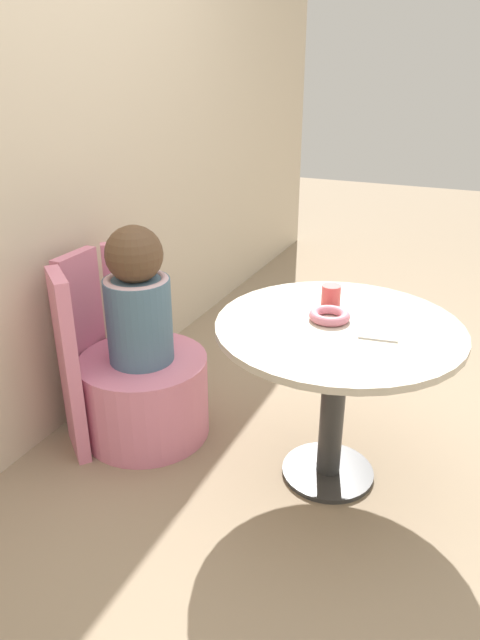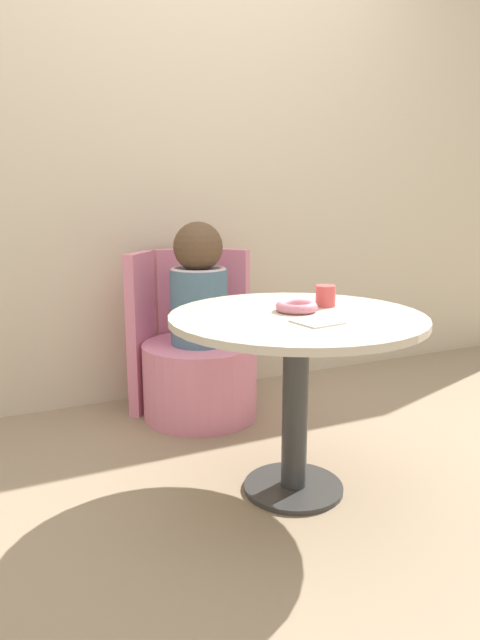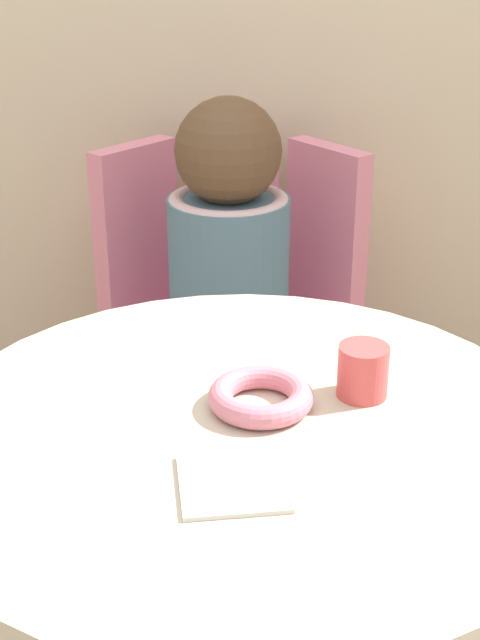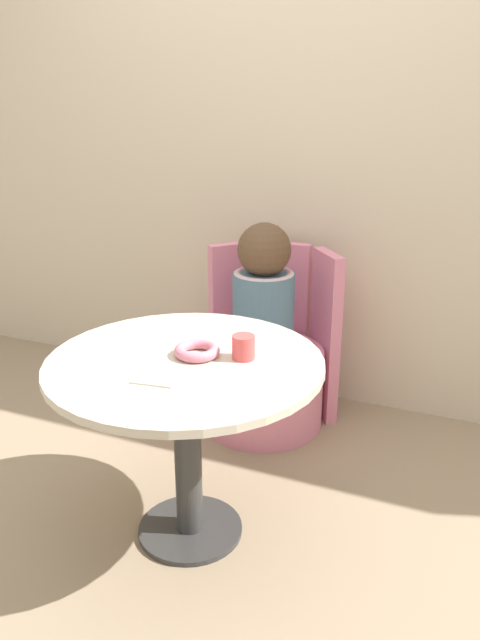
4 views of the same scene
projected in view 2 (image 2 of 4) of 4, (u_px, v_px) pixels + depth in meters
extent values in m
plane|color=gray|center=(282.00, 484.00, 2.04)|extent=(12.00, 12.00, 0.00)
cube|color=beige|center=(173.00, 155.00, 2.78)|extent=(6.00, 0.06, 2.40)
cylinder|color=#333333|center=(293.00, 487.00, 2.00)|extent=(0.35, 0.35, 0.02)
cylinder|color=#333333|center=(295.00, 406.00, 1.94)|extent=(0.09, 0.09, 0.59)
cylinder|color=beige|center=(297.00, 318.00, 1.87)|extent=(0.85, 0.85, 0.02)
cylinder|color=pink|center=(200.00, 380.00, 2.64)|extent=(0.53, 0.53, 0.35)
cube|color=pink|center=(179.00, 324.00, 2.85)|extent=(0.22, 0.05, 0.76)
cube|color=pink|center=(227.00, 324.00, 2.85)|extent=(0.18, 0.20, 0.76)
cube|color=pink|center=(141.00, 333.00, 2.67)|extent=(0.18, 0.20, 0.76)
cylinder|color=slate|center=(199.00, 307.00, 2.57)|extent=(0.26, 0.26, 0.34)
torus|color=beige|center=(198.00, 271.00, 2.53)|extent=(0.26, 0.26, 0.04)
sphere|color=brown|center=(198.00, 247.00, 2.51)|extent=(0.22, 0.22, 0.22)
torus|color=pink|center=(296.00, 307.00, 1.91)|extent=(0.14, 0.14, 0.03)
cylinder|color=#DB4C4C|center=(326.00, 296.00, 1.99)|extent=(0.07, 0.07, 0.07)
cube|color=silver|center=(317.00, 322.00, 1.74)|extent=(0.14, 0.14, 0.01)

